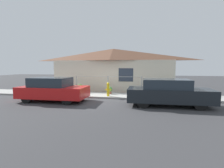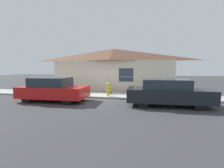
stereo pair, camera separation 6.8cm
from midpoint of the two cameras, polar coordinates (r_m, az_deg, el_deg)
ground_plane at (r=10.93m, az=-3.26°, el=-4.79°), size 60.00×60.00×0.00m
sidewalk at (r=11.86m, az=-2.04°, el=-3.68°), size 24.00×1.98×0.11m
house at (r=14.40m, az=0.53°, el=8.75°), size 9.90×2.23×3.44m
fence at (r=12.58m, az=-1.15°, el=0.17°), size 4.90×0.10×1.21m
car_left at (r=10.60m, az=-18.57°, el=-1.66°), size 3.85×1.85×1.37m
car_right at (r=9.23m, az=18.11°, el=-2.68°), size 4.15×1.68×1.36m
fire_hydrant at (r=11.12m, az=-1.10°, el=-1.64°), size 0.40×0.18×0.87m
potted_plant_near_hydrant at (r=12.05m, az=-0.57°, el=-1.91°), size 0.38×0.38×0.51m
potted_plant_by_fence at (r=12.89m, az=-10.15°, el=-1.25°), size 0.46×0.46×0.62m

